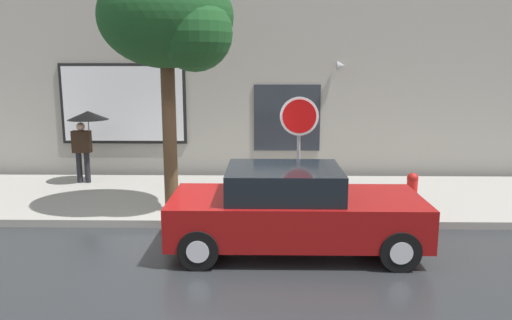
{
  "coord_description": "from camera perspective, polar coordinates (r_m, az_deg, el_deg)",
  "views": [
    {
      "loc": [
        0.94,
        -8.15,
        3.12
      ],
      "look_at": [
        0.76,
        1.8,
        1.2
      ],
      "focal_mm": 34.69,
      "sensor_mm": 36.0,
      "label": 1
    }
  ],
  "objects": [
    {
      "name": "parked_car",
      "position": [
        8.39,
        4.33,
        -5.81
      ],
      "size": [
        4.19,
        1.87,
        1.44
      ],
      "color": "maroon",
      "rests_on": "ground"
    },
    {
      "name": "stop_sign",
      "position": [
        9.75,
        4.98,
        3.2
      ],
      "size": [
        0.76,
        0.1,
        2.37
      ],
      "color": "gray",
      "rests_on": "sidewalk"
    },
    {
      "name": "street_tree",
      "position": [
        10.01,
        -9.73,
        15.42
      ],
      "size": [
        2.64,
        2.24,
        4.88
      ],
      "color": "#4C3823",
      "rests_on": "sidewalk"
    },
    {
      "name": "building_facade",
      "position": [
        13.69,
        -3.12,
        12.41
      ],
      "size": [
        20.0,
        0.67,
        7.0
      ],
      "color": "#9E998E",
      "rests_on": "ground"
    },
    {
      "name": "ground_plane",
      "position": [
        8.78,
        -5.29,
        -9.95
      ],
      "size": [
        60.0,
        60.0,
        0.0
      ],
      "primitive_type": "plane",
      "color": "#282B2D"
    },
    {
      "name": "sidewalk",
      "position": [
        11.6,
        -3.69,
        -4.32
      ],
      "size": [
        20.0,
        4.0,
        0.15
      ],
      "primitive_type": "cube",
      "color": "gray",
      "rests_on": "ground"
    },
    {
      "name": "fire_hydrant",
      "position": [
        10.75,
        17.53,
        -3.52
      ],
      "size": [
        0.3,
        0.44,
        0.79
      ],
      "color": "red",
      "rests_on": "sidewalk"
    },
    {
      "name": "pedestrian_with_umbrella",
      "position": [
        13.16,
        -18.99,
        3.81
      ],
      "size": [
        1.02,
        1.02,
        1.84
      ],
      "color": "black",
      "rests_on": "sidewalk"
    }
  ]
}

